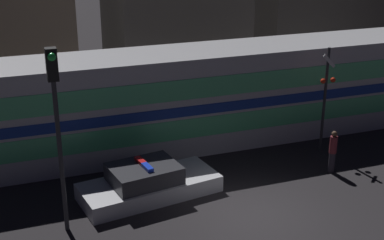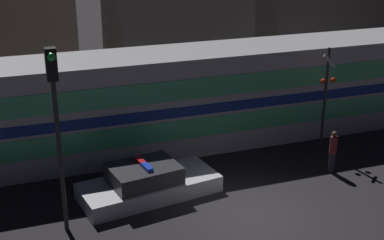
{
  "view_description": "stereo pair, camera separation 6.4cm",
  "coord_description": "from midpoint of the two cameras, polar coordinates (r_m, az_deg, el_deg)",
  "views": [
    {
      "loc": [
        -6.79,
        -13.08,
        8.7
      ],
      "look_at": [
        -0.45,
        4.3,
        1.76
      ],
      "focal_mm": 50.0,
      "sensor_mm": 36.0,
      "label": 1
    },
    {
      "loc": [
        -6.73,
        -13.1,
        8.7
      ],
      "look_at": [
        -0.45,
        4.3,
        1.76
      ],
      "focal_mm": 50.0,
      "sensor_mm": 36.0,
      "label": 2
    }
  ],
  "objects": [
    {
      "name": "ground_plane",
      "position": [
        17.11,
        6.53,
        -10.15
      ],
      "size": [
        120.0,
        120.0,
        0.0
      ],
      "primitive_type": "plane",
      "color": "#262326"
    },
    {
      "name": "train",
      "position": [
        22.11,
        3.79,
        2.76
      ],
      "size": [
        22.81,
        2.92,
        3.91
      ],
      "color": "silver",
      "rests_on": "ground_plane"
    },
    {
      "name": "police_car",
      "position": [
        18.02,
        -4.64,
        -6.74
      ],
      "size": [
        4.86,
        2.6,
        1.25
      ],
      "rotation": [
        0.0,
        0.0,
        0.15
      ],
      "color": "silver",
      "rests_on": "ground_plane"
    },
    {
      "name": "pedestrian",
      "position": [
        20.07,
        14.87,
        -3.26
      ],
      "size": [
        0.27,
        0.27,
        1.61
      ],
      "color": "#2D2833",
      "rests_on": "ground_plane"
    },
    {
      "name": "crossing_signal_near",
      "position": [
        21.38,
        14.15,
        2.64
      ],
      "size": [
        0.64,
        0.27,
        4.2
      ],
      "color": "#2D2D33",
      "rests_on": "ground_plane"
    },
    {
      "name": "traffic_light_corner",
      "position": [
        15.14,
        -14.22,
        1.07
      ],
      "size": [
        0.3,
        0.46,
        5.54
      ],
      "color": "#2D2D33",
      "rests_on": "ground_plane"
    },
    {
      "name": "building_left",
      "position": [
        27.68,
        -19.23,
        7.78
      ],
      "size": [
        6.15,
        6.53,
        6.23
      ],
      "color": "brown",
      "rests_on": "ground_plane"
    },
    {
      "name": "building_center",
      "position": [
        28.78,
        -1.86,
        9.26
      ],
      "size": [
        6.62,
        5.77,
        6.13
      ],
      "color": "#47423D",
      "rests_on": "ground_plane"
    },
    {
      "name": "building_right",
      "position": [
        33.49,
        12.67,
        10.97
      ],
      "size": [
        7.15,
        4.85,
        6.8
      ],
      "color": "#47423D",
      "rests_on": "ground_plane"
    }
  ]
}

